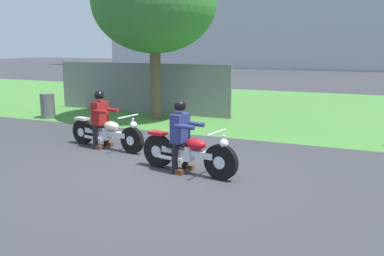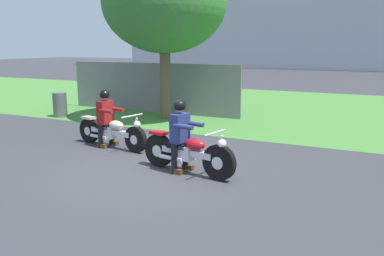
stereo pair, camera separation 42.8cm
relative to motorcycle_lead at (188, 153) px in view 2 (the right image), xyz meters
name	(u,v)px [view 2 (the right image)]	position (x,y,z in m)	size (l,w,h in m)	color
ground	(156,170)	(-0.64, -0.10, -0.40)	(120.00, 120.00, 0.00)	#38383D
grass_verge	(279,107)	(-0.64, 9.19, -0.40)	(60.00, 12.00, 0.01)	#478438
stadium_facade	(344,0)	(-2.14, 39.30, 6.62)	(47.32, 8.00, 14.05)	#B2B7C1
motorcycle_lead	(188,153)	(0.00, 0.00, 0.00)	(2.11, 0.70, 0.89)	black
rider_lead	(181,130)	(-0.16, 0.03, 0.42)	(0.60, 0.53, 1.41)	black
motorcycle_follow	(111,132)	(-2.57, 0.99, -0.02)	(2.24, 0.73, 0.86)	black
rider_follow	(106,114)	(-2.74, 1.02, 0.40)	(0.60, 0.53, 1.39)	black
tree_roadside	(164,3)	(-3.39, 4.98, 3.34)	(3.99, 3.99, 5.36)	brown
trash_can	(60,105)	(-6.85, 3.69, 0.01)	(0.47, 0.47, 0.84)	#595E5B
fence_segment	(151,88)	(-4.59, 5.99, 0.50)	(7.00, 0.06, 1.80)	slate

